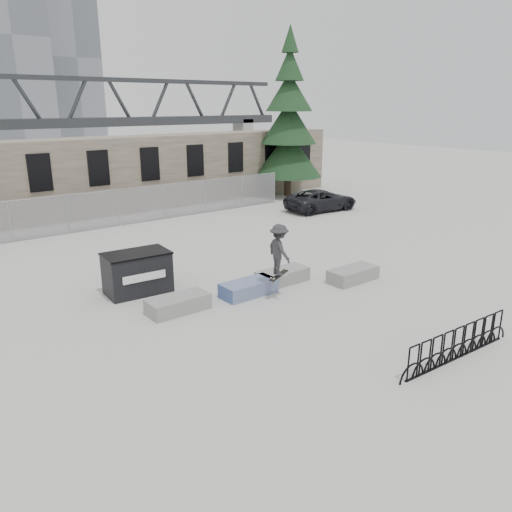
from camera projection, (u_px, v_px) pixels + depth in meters
The scene contains 13 objects.
ground at pixel (264, 290), 17.87m from camera, with size 120.00×120.00×0.00m, color #AAA9A5.
stone_wall at pixel (91, 177), 29.43m from camera, with size 36.00×2.58×4.50m.
chainlink_fence at pixel (119, 207), 26.97m from camera, with size 22.06×0.06×2.02m.
planter_far_left at pixel (178, 303), 15.98m from camera, with size 2.00×0.90×0.50m.
planter_center_left at pixel (249, 287), 17.36m from camera, with size 2.00×0.90×0.50m.
planter_center_right at pixel (283, 275), 18.57m from camera, with size 2.00×0.90×0.50m.
planter_offset at pixel (353, 274), 18.74m from camera, with size 2.00×0.90×0.50m.
dumpster at pixel (137, 272), 17.47m from camera, with size 2.32×1.52×1.47m.
bike_rack at pixel (458, 344), 12.94m from camera, with size 4.49×0.31×0.90m.
spruce_tree at pixel (289, 127), 34.99m from camera, with size 4.79×4.79×11.50m.
truss_bridge at pixel (55, 122), 63.95m from camera, with size 70.00×3.00×9.80m.
suv at pixel (321, 200), 31.05m from camera, with size 2.18×4.74×1.32m, color black.
skateboarder at pixel (279, 250), 16.68m from camera, with size 0.83×1.23×1.90m.
Camera 1 is at (-10.55, -12.98, 6.40)m, focal length 35.00 mm.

